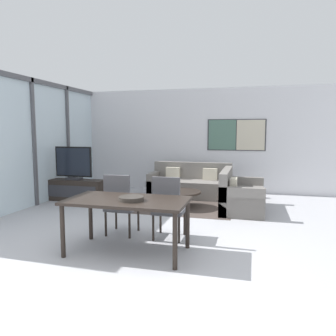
{
  "coord_description": "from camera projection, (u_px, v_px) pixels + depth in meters",
  "views": [
    {
      "loc": [
        1.49,
        -3.49,
        1.66
      ],
      "look_at": [
        -0.09,
        2.54,
        0.95
      ],
      "focal_mm": 35.0,
      "sensor_mm": 36.0,
      "label": 1
    }
  ],
  "objects": [
    {
      "name": "dining_table",
      "position": [
        127.0,
        205.0,
        4.42
      ],
      "size": [
        1.63,
        0.88,
        0.74
      ],
      "color": "black",
      "rests_on": "ground_plane"
    },
    {
      "name": "tv_console",
      "position": [
        74.0,
        190.0,
        7.84
      ],
      "size": [
        1.46,
        0.44,
        0.5
      ],
      "color": "black",
      "rests_on": "ground_plane"
    },
    {
      "name": "dining_chair_left",
      "position": [
        120.0,
        202.0,
        5.18
      ],
      "size": [
        0.46,
        0.46,
        0.98
      ],
      "color": "#4C4C51",
      "rests_on": "ground_plane"
    },
    {
      "name": "television",
      "position": [
        73.0,
        164.0,
        7.77
      ],
      "size": [
        0.93,
        0.2,
        0.79
      ],
      "color": "#2D2D33",
      "rests_on": "tv_console"
    },
    {
      "name": "window_wall_left",
      "position": [
        33.0,
        137.0,
        7.18
      ],
      "size": [
        0.07,
        5.47,
        2.8
      ],
      "color": "silver",
      "rests_on": "ground_plane"
    },
    {
      "name": "ground_plane",
      "position": [
        122.0,
        270.0,
        3.92
      ],
      "size": [
        24.0,
        24.0,
        0.0
      ],
      "primitive_type": "plane",
      "color": "#B2B2B7"
    },
    {
      "name": "sofa_side",
      "position": [
        239.0,
        197.0,
        6.9
      ],
      "size": [
        0.87,
        1.6,
        0.85
      ],
      "rotation": [
        0.0,
        0.0,
        1.57
      ],
      "color": "slate",
      "rests_on": "ground_plane"
    },
    {
      "name": "fruit_bowl",
      "position": [
        131.0,
        198.0,
        4.31
      ],
      "size": [
        0.33,
        0.33,
        0.06
      ],
      "color": "#332D28",
      "rests_on": "dining_table"
    },
    {
      "name": "wall_back",
      "position": [
        199.0,
        140.0,
        9.0
      ],
      "size": [
        7.45,
        0.09,
        2.8
      ],
      "color": "silver",
      "rests_on": "ground_plane"
    },
    {
      "name": "sofa_main",
      "position": [
        191.0,
        185.0,
        8.32
      ],
      "size": [
        2.03,
        0.87,
        0.85
      ],
      "color": "slate",
      "rests_on": "ground_plane"
    },
    {
      "name": "dining_chair_centre",
      "position": [
        168.0,
        205.0,
        4.97
      ],
      "size": [
        0.46,
        0.46,
        0.98
      ],
      "color": "#4C4C51",
      "rests_on": "ground_plane"
    },
    {
      "name": "coffee_table",
      "position": [
        180.0,
        195.0,
        7.13
      ],
      "size": [
        0.93,
        0.93,
        0.35
      ],
      "color": "black",
      "rests_on": "ground_plane"
    },
    {
      "name": "area_rug",
      "position": [
        180.0,
        207.0,
        7.16
      ],
      "size": [
        2.3,
        1.63,
        0.01
      ],
      "color": "#473D38",
      "rests_on": "ground_plane"
    }
  ]
}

